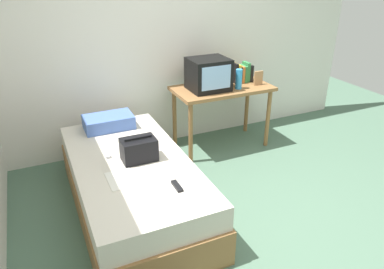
{
  "coord_description": "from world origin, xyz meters",
  "views": [
    {
      "loc": [
        -1.52,
        -2.05,
        2.1
      ],
      "look_at": [
        -0.14,
        0.98,
        0.52
      ],
      "focal_mm": 34.0,
      "sensor_mm": 36.0,
      "label": 1
    }
  ],
  "objects_px": {
    "water_bottle": "(239,79)",
    "book_row": "(242,73)",
    "handbag": "(139,149)",
    "bed": "(133,185)",
    "magazine": "(121,179)",
    "picture_frame": "(258,78)",
    "remote_dark": "(177,186)",
    "remote_silver": "(107,154)",
    "tv": "(208,74)",
    "desk": "(222,95)",
    "pillow": "(109,122)"
  },
  "relations": [
    {
      "from": "magazine",
      "to": "water_bottle",
      "type": "bearing_deg",
      "value": 30.38
    },
    {
      "from": "pillow",
      "to": "picture_frame",
      "type": "bearing_deg",
      "value": -1.43
    },
    {
      "from": "picture_frame",
      "to": "remote_dark",
      "type": "xyz_separation_m",
      "value": [
        -1.58,
        -1.28,
        -0.32
      ]
    },
    {
      "from": "desk",
      "to": "handbag",
      "type": "distance_m",
      "value": 1.55
    },
    {
      "from": "bed",
      "to": "picture_frame",
      "type": "relative_size",
      "value": 11.89
    },
    {
      "from": "handbag",
      "to": "remote_silver",
      "type": "relative_size",
      "value": 2.08
    },
    {
      "from": "tv",
      "to": "magazine",
      "type": "bearing_deg",
      "value": -140.56
    },
    {
      "from": "tv",
      "to": "remote_dark",
      "type": "xyz_separation_m",
      "value": [
        -0.96,
        -1.37,
        -0.41
      ]
    },
    {
      "from": "water_bottle",
      "to": "tv",
      "type": "bearing_deg",
      "value": 160.4
    },
    {
      "from": "desk",
      "to": "book_row",
      "type": "xyz_separation_m",
      "value": [
        0.32,
        0.09,
        0.21
      ]
    },
    {
      "from": "tv",
      "to": "bed",
      "type": "bearing_deg",
      "value": -145.3
    },
    {
      "from": "picture_frame",
      "to": "handbag",
      "type": "relative_size",
      "value": 0.56
    },
    {
      "from": "desk",
      "to": "book_row",
      "type": "distance_m",
      "value": 0.39
    },
    {
      "from": "remote_dark",
      "to": "desk",
      "type": "bearing_deg",
      "value": 50.27
    },
    {
      "from": "water_bottle",
      "to": "handbag",
      "type": "bearing_deg",
      "value": -153.31
    },
    {
      "from": "tv",
      "to": "magazine",
      "type": "height_order",
      "value": "tv"
    },
    {
      "from": "bed",
      "to": "magazine",
      "type": "distance_m",
      "value": 0.42
    },
    {
      "from": "tv",
      "to": "picture_frame",
      "type": "xyz_separation_m",
      "value": [
        0.62,
        -0.09,
        -0.1
      ]
    },
    {
      "from": "magazine",
      "to": "desk",
      "type": "bearing_deg",
      "value": 35.99
    },
    {
      "from": "desk",
      "to": "remote_silver",
      "type": "relative_size",
      "value": 8.06
    },
    {
      "from": "magazine",
      "to": "book_row",
      "type": "bearing_deg",
      "value": 33.07
    },
    {
      "from": "book_row",
      "to": "magazine",
      "type": "height_order",
      "value": "book_row"
    },
    {
      "from": "remote_dark",
      "to": "remote_silver",
      "type": "bearing_deg",
      "value": 117.1
    },
    {
      "from": "water_bottle",
      "to": "handbag",
      "type": "xyz_separation_m",
      "value": [
        -1.43,
        -0.72,
        -0.26
      ]
    },
    {
      "from": "book_row",
      "to": "remote_silver",
      "type": "xyz_separation_m",
      "value": [
        -1.85,
        -0.74,
        -0.34
      ]
    },
    {
      "from": "tv",
      "to": "book_row",
      "type": "height_order",
      "value": "tv"
    },
    {
      "from": "water_bottle",
      "to": "book_row",
      "type": "xyz_separation_m",
      "value": [
        0.18,
        0.22,
        -0.01
      ]
    },
    {
      "from": "book_row",
      "to": "desk",
      "type": "bearing_deg",
      "value": -163.88
    },
    {
      "from": "pillow",
      "to": "remote_silver",
      "type": "relative_size",
      "value": 3.48
    },
    {
      "from": "handbag",
      "to": "remote_silver",
      "type": "distance_m",
      "value": 0.33
    },
    {
      "from": "book_row",
      "to": "remote_dark",
      "type": "height_order",
      "value": "book_row"
    },
    {
      "from": "desk",
      "to": "book_row",
      "type": "bearing_deg",
      "value": 16.12
    },
    {
      "from": "handbag",
      "to": "magazine",
      "type": "xyz_separation_m",
      "value": [
        -0.23,
        -0.26,
        -0.1
      ]
    },
    {
      "from": "desk",
      "to": "handbag",
      "type": "height_order",
      "value": "desk"
    },
    {
      "from": "picture_frame",
      "to": "pillow",
      "type": "xyz_separation_m",
      "value": [
        -1.8,
        0.04,
        -0.26
      ]
    },
    {
      "from": "handbag",
      "to": "remote_dark",
      "type": "height_order",
      "value": "handbag"
    },
    {
      "from": "tv",
      "to": "remote_dark",
      "type": "bearing_deg",
      "value": -124.9
    },
    {
      "from": "desk",
      "to": "tv",
      "type": "xyz_separation_m",
      "value": [
        -0.2,
        -0.01,
        0.28
      ]
    },
    {
      "from": "pillow",
      "to": "water_bottle",
      "type": "bearing_deg",
      "value": -2.7
    },
    {
      "from": "book_row",
      "to": "picture_frame",
      "type": "bearing_deg",
      "value": -60.72
    },
    {
      "from": "desk",
      "to": "remote_dark",
      "type": "xyz_separation_m",
      "value": [
        -1.15,
        -1.39,
        -0.13
      ]
    },
    {
      "from": "bed",
      "to": "handbag",
      "type": "relative_size",
      "value": 6.67
    },
    {
      "from": "bed",
      "to": "desk",
      "type": "xyz_separation_m",
      "value": [
        1.37,
        0.82,
        0.41
      ]
    },
    {
      "from": "picture_frame",
      "to": "remote_silver",
      "type": "relative_size",
      "value": 1.17
    },
    {
      "from": "bed",
      "to": "book_row",
      "type": "relative_size",
      "value": 8.2
    },
    {
      "from": "tv",
      "to": "magazine",
      "type": "xyz_separation_m",
      "value": [
        -1.33,
        -1.09,
        -0.42
      ]
    },
    {
      "from": "bed",
      "to": "pillow",
      "type": "relative_size",
      "value": 3.99
    },
    {
      "from": "book_row",
      "to": "bed",
      "type": "bearing_deg",
      "value": -151.42
    },
    {
      "from": "bed",
      "to": "water_bottle",
      "type": "distance_m",
      "value": 1.77
    },
    {
      "from": "handbag",
      "to": "magazine",
      "type": "distance_m",
      "value": 0.36
    }
  ]
}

